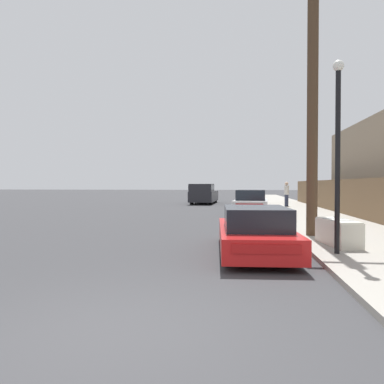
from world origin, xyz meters
name	(u,v)px	position (x,y,z in m)	size (l,w,h in m)	color
ground_plane	(116,335)	(0.00, 0.00, 0.00)	(220.00, 220.00, 0.00)	#38383A
sidewalk_curb	(291,208)	(5.30, 23.50, 0.06)	(4.20, 63.00, 0.12)	#9E998E
discarded_fridge	(338,232)	(4.11, 6.28, 0.46)	(0.86, 1.85, 0.71)	silver
parked_sports_car_red	(254,232)	(1.84, 5.34, 0.55)	(1.98, 4.78, 1.20)	red
car_parked_mid	(251,203)	(2.20, 17.25, 0.67)	(2.14, 4.33, 1.44)	silver
car_parked_far	(248,198)	(2.29, 27.59, 0.59)	(1.89, 4.44, 1.26)	silver
pickup_truck	(203,194)	(-1.58, 29.15, 0.90)	(2.28, 5.79, 1.78)	#232328
utility_pole	(313,96)	(3.79, 8.15, 4.57)	(1.80, 0.35, 8.73)	#4C3826
street_lamp	(338,141)	(3.75, 4.96, 2.77)	(0.26, 0.26, 4.54)	black
wooden_fence	(350,197)	(7.25, 16.18, 1.07)	(0.08, 33.10, 1.91)	brown
pedestrian	(287,194)	(5.06, 24.14, 1.06)	(0.34, 0.34, 1.80)	#282D42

